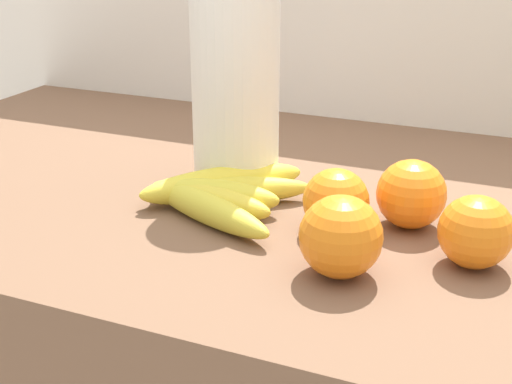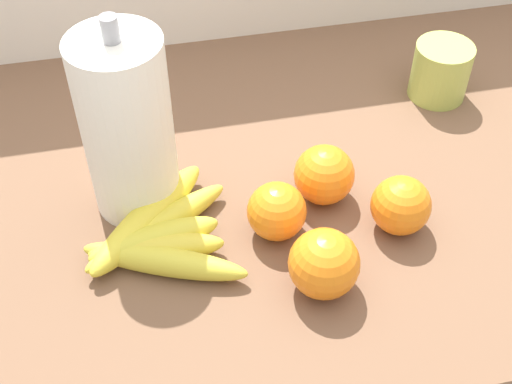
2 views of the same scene
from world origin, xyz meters
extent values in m
cube|color=silver|center=(0.00, 0.38, 0.65)|extent=(2.09, 0.06, 1.30)
ellipsoid|color=gold|center=(-0.23, -0.13, 0.95)|extent=(0.20, 0.11, 0.04)
ellipsoid|color=gold|center=(-0.24, -0.11, 0.95)|extent=(0.17, 0.05, 0.04)
ellipsoid|color=gold|center=(-0.24, -0.09, 0.96)|extent=(0.17, 0.07, 0.04)
ellipsoid|color=gold|center=(-0.24, -0.07, 0.95)|extent=(0.20, 0.14, 0.04)
ellipsoid|color=gold|center=(-0.25, -0.06, 0.96)|extent=(0.18, 0.18, 0.04)
sphere|color=orange|center=(-0.02, -0.05, 0.97)|extent=(0.08, 0.08, 0.08)
sphere|color=orange|center=(-0.06, -0.19, 0.98)|extent=(0.08, 0.08, 0.08)
sphere|color=orange|center=(-0.09, -0.09, 0.97)|extent=(0.07, 0.07, 0.07)
sphere|color=orange|center=(0.06, -0.12, 0.97)|extent=(0.08, 0.08, 0.08)
cylinder|color=white|center=(-0.25, 0.00, 1.06)|extent=(0.11, 0.11, 0.24)
cylinder|color=gray|center=(-0.25, 0.00, 1.07)|extent=(0.02, 0.02, 0.27)
camera|label=1|loc=(0.11, -0.79, 1.27)|focal=49.20mm
camera|label=2|loc=(-0.23, -0.64, 1.59)|focal=48.16mm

